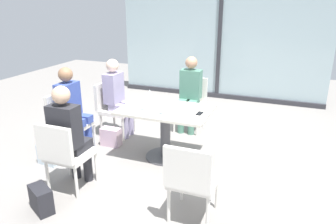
{
  "coord_description": "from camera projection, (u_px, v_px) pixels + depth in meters",
  "views": [
    {
      "loc": [
        1.53,
        -3.81,
        2.14
      ],
      "look_at": [
        0.0,
        0.1,
        0.65
      ],
      "focal_mm": 34.15,
      "sensor_mm": 36.0,
      "label": 1
    }
  ],
  "objects": [
    {
      "name": "ground_plane",
      "position": [
        165.0,
        157.0,
        4.58
      ],
      "size": [
        12.0,
        12.0,
        0.0
      ],
      "primitive_type": "plane",
      "color": "gray"
    },
    {
      "name": "window_wall_backdrop",
      "position": [
        220.0,
        44.0,
        6.98
      ],
      "size": [
        4.57,
        0.1,
        2.7
      ],
      "color": "#A0B7BC",
      "rests_on": "ground_plane"
    },
    {
      "name": "dining_table_main",
      "position": [
        165.0,
        122.0,
        4.4
      ],
      "size": [
        1.23,
        0.81,
        0.73
      ],
      "color": "silver",
      "rests_on": "ground_plane"
    },
    {
      "name": "chair_side_end",
      "position": [
        68.0,
        119.0,
        4.62
      ],
      "size": [
        0.5,
        0.46,
        0.87
      ],
      "color": "silver",
      "rests_on": "ground_plane"
    },
    {
      "name": "chair_far_left",
      "position": [
        112.0,
        105.0,
        5.21
      ],
      "size": [
        0.5,
        0.46,
        0.87
      ],
      "color": "silver",
      "rests_on": "ground_plane"
    },
    {
      "name": "chair_front_left",
      "position": [
        65.0,
        152.0,
        3.62
      ],
      "size": [
        0.46,
        0.5,
        0.87
      ],
      "color": "silver",
      "rests_on": "ground_plane"
    },
    {
      "name": "chair_near_window",
      "position": [
        191.0,
        101.0,
        5.46
      ],
      "size": [
        0.46,
        0.51,
        0.87
      ],
      "color": "silver",
      "rests_on": "ground_plane"
    },
    {
      "name": "chair_front_right",
      "position": [
        192.0,
        178.0,
        3.1
      ],
      "size": [
        0.46,
        0.5,
        0.87
      ],
      "color": "silver",
      "rests_on": "ground_plane"
    },
    {
      "name": "person_side_end",
      "position": [
        72.0,
        107.0,
        4.51
      ],
      "size": [
        0.39,
        0.34,
        1.26
      ],
      "color": "#384C9E",
      "rests_on": "ground_plane"
    },
    {
      "name": "person_far_left",
      "position": [
        117.0,
        94.0,
        5.11
      ],
      "size": [
        0.39,
        0.34,
        1.26
      ],
      "color": "#9E93B7",
      "rests_on": "ground_plane"
    },
    {
      "name": "person_front_left",
      "position": [
        69.0,
        132.0,
        3.65
      ],
      "size": [
        0.34,
        0.39,
        1.26
      ],
      "color": "#28282D",
      "rests_on": "ground_plane"
    },
    {
      "name": "person_near_window",
      "position": [
        190.0,
        91.0,
        5.3
      ],
      "size": [
        0.34,
        0.39,
        1.26
      ],
      "color": "#4C7F6B",
      "rests_on": "ground_plane"
    },
    {
      "name": "wine_glass_0",
      "position": [
        136.0,
        97.0,
        4.38
      ],
      "size": [
        0.07,
        0.07,
        0.18
      ],
      "color": "silver",
      "rests_on": "dining_table_main"
    },
    {
      "name": "wine_glass_1",
      "position": [
        150.0,
        93.0,
        4.6
      ],
      "size": [
        0.07,
        0.07,
        0.18
      ],
      "color": "silver",
      "rests_on": "dining_table_main"
    },
    {
      "name": "wine_glass_2",
      "position": [
        143.0,
        101.0,
        4.24
      ],
      "size": [
        0.07,
        0.07,
        0.18
      ],
      "color": "silver",
      "rests_on": "dining_table_main"
    },
    {
      "name": "wine_glass_3",
      "position": [
        162.0,
        105.0,
        4.08
      ],
      "size": [
        0.07,
        0.07,
        0.18
      ],
      "color": "silver",
      "rests_on": "dining_table_main"
    },
    {
      "name": "coffee_cup",
      "position": [
        173.0,
        114.0,
        4.01
      ],
      "size": [
        0.08,
        0.08,
        0.09
      ],
      "primitive_type": "cylinder",
      "color": "white",
      "rests_on": "dining_table_main"
    },
    {
      "name": "cell_phone_on_table",
      "position": [
        200.0,
        113.0,
        4.15
      ],
      "size": [
        0.08,
        0.15,
        0.01
      ],
      "primitive_type": "cube",
      "rotation": [
        0.0,
        0.0,
        -0.04
      ],
      "color": "black",
      "rests_on": "dining_table_main"
    },
    {
      "name": "handbag_0",
      "position": [
        49.0,
        154.0,
        4.35
      ],
      "size": [
        0.32,
        0.19,
        0.28
      ],
      "primitive_type": "cube",
      "rotation": [
        0.0,
        0.0,
        -0.11
      ],
      "color": "silver",
      "rests_on": "ground_plane"
    },
    {
      "name": "handbag_1",
      "position": [
        111.0,
        137.0,
        4.9
      ],
      "size": [
        0.3,
        0.16,
        0.28
      ],
      "primitive_type": "cube",
      "rotation": [
        0.0,
        0.0,
        0.01
      ],
      "color": "beige",
      "rests_on": "ground_plane"
    },
    {
      "name": "handbag_2",
      "position": [
        41.0,
        199.0,
        3.37
      ],
      "size": [
        0.34,
        0.28,
        0.28
      ],
      "primitive_type": "cube",
      "rotation": [
        0.0,
        0.0,
        -0.48
      ],
      "color": "#232328",
      "rests_on": "ground_plane"
    }
  ]
}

